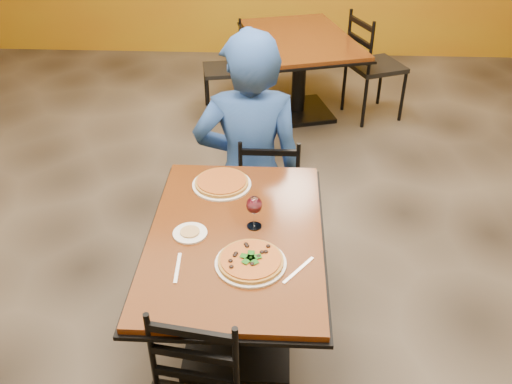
# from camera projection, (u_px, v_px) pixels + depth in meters

# --- Properties ---
(floor) EXTENTS (7.00, 8.00, 0.01)m
(floor) POSITION_uv_depth(u_px,v_px,m) (245.00, 279.00, 3.37)
(floor) COLOR black
(floor) RESTS_ON ground
(table_main) EXTENTS (0.83, 1.23, 0.75)m
(table_main) POSITION_uv_depth(u_px,v_px,m) (236.00, 265.00, 2.65)
(table_main) COLOR #632D0F
(table_main) RESTS_ON floor
(table_second) EXTENTS (1.22, 1.51, 0.75)m
(table_second) POSITION_uv_depth(u_px,v_px,m) (300.00, 57.00, 4.99)
(table_second) COLOR #632D0F
(table_second) RESTS_ON floor
(chair_main_far) EXTENTS (0.37, 0.37, 0.82)m
(chair_main_far) POSITION_uv_depth(u_px,v_px,m) (269.00, 187.00, 3.48)
(chair_main_far) COLOR black
(chair_main_far) RESTS_ON floor
(chair_second_left) EXTENTS (0.45, 0.45, 0.84)m
(chair_second_left) POSITION_uv_depth(u_px,v_px,m) (224.00, 70.00, 5.10)
(chair_second_left) COLOR black
(chair_second_left) RESTS_ON floor
(chair_second_right) EXTENTS (0.57, 0.57, 0.97)m
(chair_second_right) POSITION_uv_depth(u_px,v_px,m) (376.00, 66.00, 5.01)
(chair_second_right) COLOR black
(chair_second_right) RESTS_ON floor
(diner) EXTENTS (0.72, 0.51, 1.43)m
(diner) POSITION_uv_depth(u_px,v_px,m) (249.00, 143.00, 3.33)
(diner) COLOR navy
(diner) RESTS_ON floor
(plate_main) EXTENTS (0.31, 0.31, 0.01)m
(plate_main) POSITION_uv_depth(u_px,v_px,m) (251.00, 263.00, 2.36)
(plate_main) COLOR white
(plate_main) RESTS_ON table_main
(pizza_main) EXTENTS (0.28, 0.28, 0.02)m
(pizza_main) POSITION_uv_depth(u_px,v_px,m) (251.00, 260.00, 2.35)
(pizza_main) COLOR maroon
(pizza_main) RESTS_ON plate_main
(plate_far) EXTENTS (0.31, 0.31, 0.01)m
(plate_far) POSITION_uv_depth(u_px,v_px,m) (222.00, 185.00, 2.87)
(plate_far) COLOR white
(plate_far) RESTS_ON table_main
(pizza_far) EXTENTS (0.28, 0.28, 0.02)m
(pizza_far) POSITION_uv_depth(u_px,v_px,m) (222.00, 182.00, 2.87)
(pizza_far) COLOR #B87823
(pizza_far) RESTS_ON plate_far
(side_plate) EXTENTS (0.16, 0.16, 0.01)m
(side_plate) POSITION_uv_depth(u_px,v_px,m) (190.00, 233.00, 2.53)
(side_plate) COLOR white
(side_plate) RESTS_ON table_main
(dip) EXTENTS (0.09, 0.09, 0.01)m
(dip) POSITION_uv_depth(u_px,v_px,m) (190.00, 232.00, 2.53)
(dip) COLOR tan
(dip) RESTS_ON side_plate
(wine_glass) EXTENTS (0.08, 0.08, 0.18)m
(wine_glass) POSITION_uv_depth(u_px,v_px,m) (254.00, 211.00, 2.53)
(wine_glass) COLOR white
(wine_glass) RESTS_ON table_main
(fork) EXTENTS (0.03, 0.19, 0.00)m
(fork) POSITION_uv_depth(u_px,v_px,m) (178.00, 268.00, 2.34)
(fork) COLOR silver
(fork) RESTS_ON table_main
(knife) EXTENTS (0.14, 0.18, 0.00)m
(knife) POSITION_uv_depth(u_px,v_px,m) (298.00, 270.00, 2.33)
(knife) COLOR silver
(knife) RESTS_ON table_main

